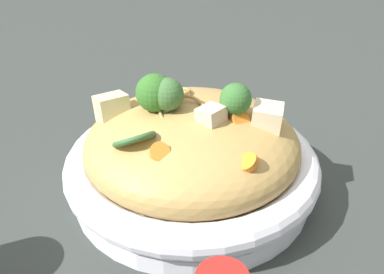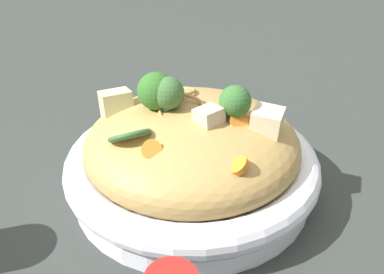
{
  "view_description": "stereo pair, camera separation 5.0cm",
  "coord_description": "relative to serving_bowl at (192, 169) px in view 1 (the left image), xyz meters",
  "views": [
    {
      "loc": [
        0.31,
        0.3,
        0.33
      ],
      "look_at": [
        0.0,
        0.0,
        0.08
      ],
      "focal_mm": 40.6,
      "sensor_mm": 36.0,
      "label": 1
    },
    {
      "loc": [
        0.27,
        0.34,
        0.33
      ],
      "look_at": [
        0.0,
        0.0,
        0.08
      ],
      "focal_mm": 40.6,
      "sensor_mm": 36.0,
      "label": 2
    }
  ],
  "objects": [
    {
      "name": "broccoli_florets",
      "position": [
        0.01,
        -0.01,
        0.1
      ],
      "size": [
        0.1,
        0.12,
        0.05
      ],
      "color": "#8CB56C",
      "rests_on": "serving_bowl"
    },
    {
      "name": "serving_bowl",
      "position": [
        0.0,
        0.0,
        0.0
      ],
      "size": [
        0.3,
        0.3,
        0.06
      ],
      "color": "white",
      "rests_on": "ground_plane"
    },
    {
      "name": "zucchini_slices",
      "position": [
        0.05,
        -0.02,
        0.08
      ],
      "size": [
        0.12,
        0.07,
        0.04
      ],
      "color": "beige",
      "rests_on": "serving_bowl"
    },
    {
      "name": "ground_plane",
      "position": [
        0.0,
        0.0,
        -0.03
      ],
      "size": [
        3.0,
        3.0,
        0.0
      ],
      "primitive_type": "plane",
      "color": "#2F3431"
    },
    {
      "name": "noodle_heap",
      "position": [
        -0.0,
        -0.0,
        0.04
      ],
      "size": [
        0.25,
        0.25,
        0.1
      ],
      "color": "#AE884B",
      "rests_on": "serving_bowl"
    },
    {
      "name": "carrot_coins",
      "position": [
        -0.0,
        0.05,
        0.07
      ],
      "size": [
        0.16,
        0.12,
        0.03
      ],
      "color": "orange",
      "rests_on": "serving_bowl"
    },
    {
      "name": "chicken_chunks",
      "position": [
        -0.0,
        -0.0,
        0.07
      ],
      "size": [
        0.15,
        0.19,
        0.04
      ],
      "color": "beige",
      "rests_on": "serving_bowl"
    }
  ]
}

